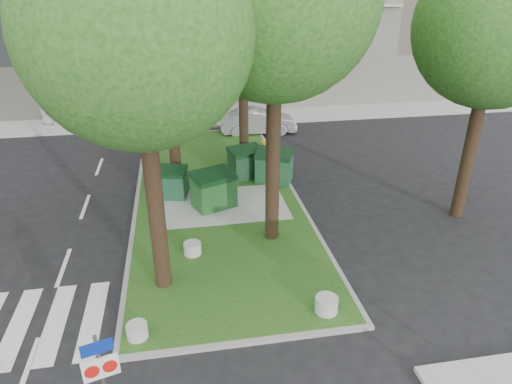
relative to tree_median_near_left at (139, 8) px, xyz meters
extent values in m
plane|color=black|center=(1.41, -2.56, -7.32)|extent=(120.00, 120.00, 0.00)
cube|color=#1F4212|center=(1.91, 5.44, -7.26)|extent=(6.00, 16.00, 0.12)
cube|color=gray|center=(1.91, 5.44, -7.27)|extent=(6.30, 16.30, 0.10)
cube|color=#999993|center=(1.41, 15.94, -7.26)|extent=(42.00, 3.00, 0.12)
cube|color=silver|center=(-2.34, -1.06, -7.31)|extent=(5.00, 3.00, 0.01)
cylinder|color=black|center=(-0.09, -0.06, -4.24)|extent=(0.44, 0.44, 6.16)
sphere|color=#194913|center=(-0.09, -0.06, -0.50)|extent=(5.20, 5.20, 5.20)
cylinder|color=black|center=(3.41, 1.94, -3.96)|extent=(0.44, 0.44, 6.72)
cylinder|color=black|center=(0.41, 6.44, -4.38)|extent=(0.44, 0.44, 5.88)
sphere|color=#194913|center=(0.41, 6.44, -0.81)|extent=(4.80, 4.80, 4.80)
cylinder|color=black|center=(3.61, 9.44, -3.82)|extent=(0.44, 0.44, 7.00)
cylinder|color=black|center=(10.41, 2.44, -4.38)|extent=(0.44, 0.44, 5.88)
sphere|color=#194913|center=(10.41, 2.44, -0.81)|extent=(5.00, 5.00, 5.00)
cube|color=#103B23|center=(0.14, 5.53, -6.70)|extent=(1.42, 1.12, 0.99)
cube|color=black|center=(0.14, 5.53, -6.13)|extent=(1.47, 1.18, 0.29)
cube|color=#134116|center=(1.74, 4.40, -6.62)|extent=(1.72, 1.46, 1.15)
cube|color=black|center=(1.74, 4.40, -5.96)|extent=(1.80, 1.55, 0.33)
cube|color=black|center=(3.34, 6.97, -6.66)|extent=(1.57, 1.29, 1.07)
cube|color=black|center=(3.34, 6.97, -6.04)|extent=(1.64, 1.36, 0.31)
cube|color=#133F21|center=(4.41, 6.29, -6.64)|extent=(1.70, 1.47, 1.12)
cube|color=black|center=(4.41, 6.29, -5.99)|extent=(1.77, 1.55, 0.32)
cylinder|color=#AFAEA9|center=(-0.69, -2.06, -7.02)|extent=(0.51, 0.51, 0.36)
cylinder|color=#A6A7A2|center=(4.05, -1.95, -6.99)|extent=(0.59, 0.59, 0.42)
cylinder|color=#B0B0AA|center=(0.78, 1.32, -7.01)|extent=(0.54, 0.54, 0.38)
cylinder|color=gold|center=(4.61, 9.27, -6.85)|extent=(0.40, 0.40, 0.70)
cylinder|color=slate|center=(-1.09, -4.22, -6.21)|extent=(0.09, 0.09, 2.22)
cube|color=navy|center=(-1.09, -4.22, -5.36)|extent=(0.57, 0.19, 0.27)
cube|color=white|center=(-1.09, -4.22, -5.85)|extent=(0.65, 0.21, 0.49)
cylinder|color=red|center=(-1.25, -4.22, -5.85)|extent=(0.26, 0.10, 0.27)
cylinder|color=red|center=(-0.93, -4.22, -5.85)|extent=(0.26, 0.10, 0.27)
imported|color=white|center=(-5.18, 16.94, -6.64)|extent=(4.17, 2.09, 1.36)
imported|color=#93949A|center=(4.91, 12.94, -6.64)|extent=(4.14, 1.52, 1.35)
camera|label=1|loc=(0.68, -10.77, 0.69)|focal=32.00mm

